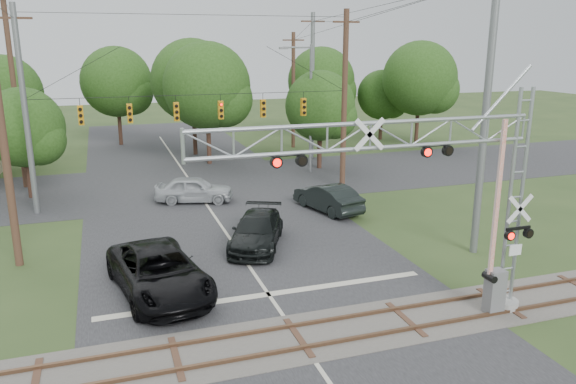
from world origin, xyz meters
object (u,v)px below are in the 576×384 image
object	(u,v)px
sedan_silver	(194,189)
car_dark	(257,231)
traffic_signal_span	(214,107)
crossing_gantry	(430,185)
pickup_black	(159,272)
streetlight	(308,102)

from	to	relation	value
sedan_silver	car_dark	bearing A→B (deg)	-153.75
traffic_signal_span	car_dark	bearing A→B (deg)	-89.36
sedan_silver	crossing_gantry	bearing A→B (deg)	-148.53
traffic_signal_span	sedan_silver	xyz separation A→B (m)	(-1.47, -0.49, -4.91)
car_dark	traffic_signal_span	bearing A→B (deg)	114.53
pickup_black	sedan_silver	bearing A→B (deg)	64.94
pickup_black	car_dark	size ratio (longest dim) A/B	1.21
car_dark	sedan_silver	distance (m)	8.81
crossing_gantry	car_dark	distance (m)	10.68
sedan_silver	streetlight	world-z (taller)	streetlight
pickup_black	car_dark	distance (m)	6.31
traffic_signal_span	sedan_silver	world-z (taller)	traffic_signal_span
crossing_gantry	car_dark	xyz separation A→B (m)	(-3.39, 9.21, -4.20)
traffic_signal_span	streetlight	xyz separation A→B (m)	(7.95, 4.95, -0.49)
traffic_signal_span	streetlight	world-z (taller)	traffic_signal_span
traffic_signal_span	streetlight	size ratio (longest dim) A/B	2.07
car_dark	pickup_black	bearing A→B (deg)	-118.06
crossing_gantry	car_dark	size ratio (longest dim) A/B	2.26
streetlight	pickup_black	bearing A→B (deg)	-125.46
pickup_black	car_dark	world-z (taller)	pickup_black
crossing_gantry	traffic_signal_span	world-z (taller)	traffic_signal_span
traffic_signal_span	sedan_silver	bearing A→B (deg)	-161.71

